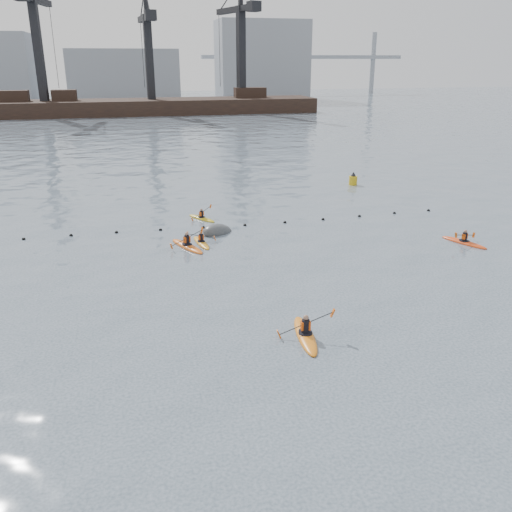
{
  "coord_description": "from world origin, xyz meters",
  "views": [
    {
      "loc": [
        -7.15,
        -14.23,
        11.28
      ],
      "look_at": [
        -1.59,
        8.4,
        2.8
      ],
      "focal_mm": 38.0,
      "sensor_mm": 36.0,
      "label": 1
    }
  ],
  "objects_px": {
    "kayaker_5": "(202,218)",
    "mooring_buoy": "(218,232)",
    "kayaker_0": "(305,334)",
    "kayaker_2": "(187,246)",
    "kayaker_3": "(201,242)",
    "kayaker_4": "(464,242)",
    "nav_buoy": "(353,180)"
  },
  "relations": [
    {
      "from": "kayaker_2",
      "to": "kayaker_3",
      "type": "height_order",
      "value": "kayaker_2"
    },
    {
      "from": "kayaker_3",
      "to": "kayaker_5",
      "type": "relative_size",
      "value": 1.09
    },
    {
      "from": "kayaker_2",
      "to": "kayaker_0",
      "type": "bearing_deg",
      "value": -98.77
    },
    {
      "from": "kayaker_3",
      "to": "nav_buoy",
      "type": "relative_size",
      "value": 2.1
    },
    {
      "from": "kayaker_2",
      "to": "kayaker_5",
      "type": "distance_m",
      "value": 6.48
    },
    {
      "from": "kayaker_2",
      "to": "nav_buoy",
      "type": "distance_m",
      "value": 22.81
    },
    {
      "from": "kayaker_2",
      "to": "kayaker_3",
      "type": "xyz_separation_m",
      "value": [
        0.98,
        0.51,
        -0.02
      ]
    },
    {
      "from": "kayaker_3",
      "to": "kayaker_2",
      "type": "bearing_deg",
      "value": -161.26
    },
    {
      "from": "kayaker_3",
      "to": "kayaker_5",
      "type": "distance_m",
      "value": 5.77
    },
    {
      "from": "kayaker_2",
      "to": "kayaker_5",
      "type": "height_order",
      "value": "kayaker_2"
    },
    {
      "from": "kayaker_3",
      "to": "kayaker_0",
      "type": "bearing_deg",
      "value": -88.03
    },
    {
      "from": "kayaker_0",
      "to": "kayaker_5",
      "type": "height_order",
      "value": "kayaker_0"
    },
    {
      "from": "mooring_buoy",
      "to": "nav_buoy",
      "type": "relative_size",
      "value": 1.74
    },
    {
      "from": "kayaker_4",
      "to": "nav_buoy",
      "type": "relative_size",
      "value": 2.31
    },
    {
      "from": "kayaker_5",
      "to": "mooring_buoy",
      "type": "bearing_deg",
      "value": -112.67
    },
    {
      "from": "kayaker_2",
      "to": "mooring_buoy",
      "type": "relative_size",
      "value": 1.45
    },
    {
      "from": "kayaker_0",
      "to": "mooring_buoy",
      "type": "relative_size",
      "value": 1.51
    },
    {
      "from": "kayaker_0",
      "to": "kayaker_2",
      "type": "xyz_separation_m",
      "value": [
        -3.51,
        13.06,
        -0.0
      ]
    },
    {
      "from": "kayaker_3",
      "to": "kayaker_4",
      "type": "bearing_deg",
      "value": -22.24
    },
    {
      "from": "kayaker_5",
      "to": "nav_buoy",
      "type": "bearing_deg",
      "value": -4.14
    },
    {
      "from": "kayaker_0",
      "to": "kayaker_4",
      "type": "height_order",
      "value": "kayaker_0"
    },
    {
      "from": "kayaker_2",
      "to": "kayaker_3",
      "type": "distance_m",
      "value": 1.11
    },
    {
      "from": "nav_buoy",
      "to": "kayaker_4",
      "type": "bearing_deg",
      "value": -90.0
    },
    {
      "from": "kayaker_0",
      "to": "mooring_buoy",
      "type": "xyz_separation_m",
      "value": [
        -1.08,
        15.67,
        -0.11
      ]
    },
    {
      "from": "kayaker_5",
      "to": "kayaker_4",
      "type": "bearing_deg",
      "value": -63.55
    },
    {
      "from": "kayaker_5",
      "to": "mooring_buoy",
      "type": "relative_size",
      "value": 1.11
    },
    {
      "from": "mooring_buoy",
      "to": "kayaker_2",
      "type": "bearing_deg",
      "value": -133.03
    },
    {
      "from": "kayaker_4",
      "to": "kayaker_5",
      "type": "height_order",
      "value": "kayaker_5"
    },
    {
      "from": "mooring_buoy",
      "to": "kayaker_3",
      "type": "bearing_deg",
      "value": -124.63
    },
    {
      "from": "nav_buoy",
      "to": "kayaker_2",
      "type": "bearing_deg",
      "value": -140.57
    },
    {
      "from": "mooring_buoy",
      "to": "nav_buoy",
      "type": "height_order",
      "value": "nav_buoy"
    },
    {
      "from": "kayaker_5",
      "to": "mooring_buoy",
      "type": "xyz_separation_m",
      "value": [
        0.58,
        -3.6,
        -0.09
      ]
    }
  ]
}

